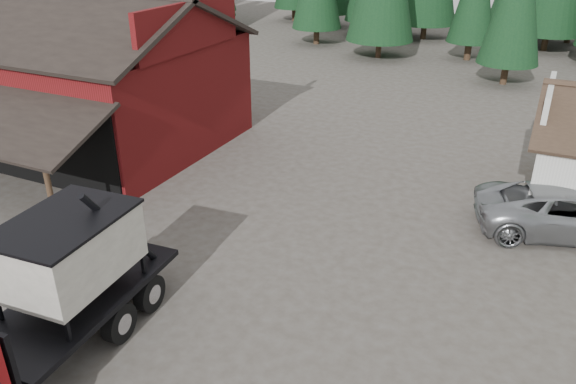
% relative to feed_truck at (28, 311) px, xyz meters
% --- Properties ---
extents(ground, '(120.00, 120.00, 0.00)m').
position_rel_feed_truck_xyz_m(ground, '(0.89, 2.97, -1.90)').
color(ground, '#453F36').
rests_on(ground, ground).
extents(red_barn, '(12.80, 13.63, 7.18)m').
position_rel_feed_truck_xyz_m(red_barn, '(-10.11, 12.87, 0.79)').
color(red_barn, maroon).
rests_on(red_barn, ground).
extents(conifer_backdrop, '(76.00, 16.00, 16.00)m').
position_rel_feed_truck_xyz_m(conifer_backdrop, '(0.89, 44.97, -1.90)').
color(conifer_backdrop, black).
rests_on(conifer_backdrop, ground).
extents(feed_truck, '(3.14, 9.15, 4.06)m').
position_rel_feed_truck_xyz_m(feed_truck, '(0.00, 0.00, 0.00)').
color(feed_truck, black).
rests_on(feed_truck, ground).
extents(silver_car, '(6.82, 4.58, 1.74)m').
position_rel_feed_truck_xyz_m(silver_car, '(11.28, 12.97, -1.03)').
color(silver_car, '#9FA2A7').
rests_on(silver_car, ground).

